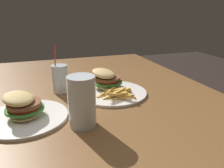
% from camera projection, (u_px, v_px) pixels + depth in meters
% --- Properties ---
extents(dining_table, '(1.65, 1.38, 0.76)m').
position_uv_depth(dining_table, '(58.00, 127.00, 0.82)').
color(dining_table, brown).
rests_on(dining_table, ground_plane).
extents(meal_plate_near, '(0.29, 0.29, 0.10)m').
position_uv_depth(meal_plate_near, '(109.00, 85.00, 0.95)').
color(meal_plate_near, white).
rests_on(meal_plate_near, dining_table).
extents(beer_glass, '(0.08, 0.08, 0.16)m').
position_uv_depth(beer_glass, '(82.00, 103.00, 0.66)').
color(beer_glass, silver).
rests_on(beer_glass, dining_table).
extents(juice_glass, '(0.07, 0.07, 0.20)m').
position_uv_depth(juice_glass, '(60.00, 80.00, 0.93)').
color(juice_glass, silver).
rests_on(juice_glass, dining_table).
extents(spoon, '(0.05, 0.15, 0.01)m').
position_uv_depth(spoon, '(79.00, 83.00, 1.04)').
color(spoon, silver).
rests_on(spoon, dining_table).
extents(meal_plate_far, '(0.27, 0.27, 0.10)m').
position_uv_depth(meal_plate_far, '(24.00, 111.00, 0.71)').
color(meal_plate_far, white).
rests_on(meal_plate_far, dining_table).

